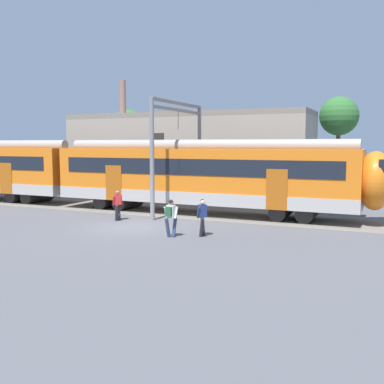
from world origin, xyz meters
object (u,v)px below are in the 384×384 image
object	(u,v)px
pedestrian_white	(171,215)
pedestrian_navy	(202,214)
commuter_train	(81,172)
pedestrian_red	(118,202)

from	to	relation	value
pedestrian_white	pedestrian_navy	bearing A→B (deg)	31.29
commuter_train	pedestrian_navy	xyz separation A→B (m)	(11.23, -6.04, -1.26)
pedestrian_white	commuter_train	bearing A→B (deg)	146.08
pedestrian_red	commuter_train	bearing A→B (deg)	143.62
pedestrian_red	pedestrian_navy	distance (m)	6.05
commuter_train	pedestrian_navy	world-z (taller)	commuter_train
commuter_train	pedestrian_red	bearing A→B (deg)	-36.38
commuter_train	pedestrian_navy	distance (m)	12.81
pedestrian_red	pedestrian_navy	xyz separation A→B (m)	(5.72, -1.98, 0.00)
commuter_train	pedestrian_white	world-z (taller)	commuter_train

